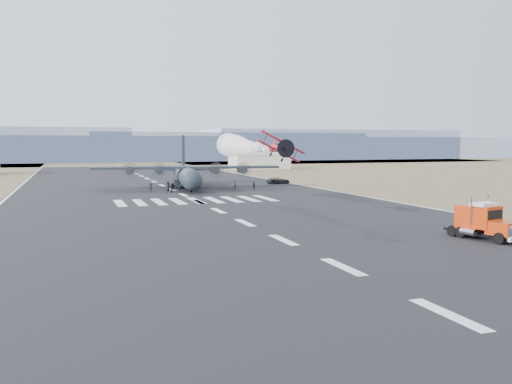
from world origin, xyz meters
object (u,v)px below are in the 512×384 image
semi_truck (483,221)px  support_vehicle (279,181)px  transport_aircraft (187,174)px  crew_f (173,187)px  aerobatic_biplane (279,148)px  crew_b (254,186)px  hangar_right (259,161)px  crew_a (180,187)px  crew_e (168,186)px  crew_g (235,185)px  crew_h (172,188)px  crew_c (151,187)px  crew_d (184,185)px

semi_truck → support_vehicle: semi_truck is taller
transport_aircraft → crew_f: bearing=-112.4°
aerobatic_biplane → transport_aircraft: 51.16m
crew_b → hangar_right: bearing=-88.5°
aerobatic_biplane → crew_f: size_ratio=3.40×
crew_b → crew_a: bearing=16.0°
aerobatic_biplane → transport_aircraft: size_ratio=0.14×
crew_e → crew_g: crew_e is taller
transport_aircraft → crew_b: transport_aircraft is taller
hangar_right → transport_aircraft: transport_aircraft is taller
semi_truck → crew_h: size_ratio=5.04×
crew_c → crew_d: crew_d is taller
support_vehicle → crew_a: bearing=110.8°
crew_h → crew_d: bearing=-55.9°
crew_d → crew_e: size_ratio=1.00×
crew_e → crew_g: (13.27, -1.16, -0.01)m
support_vehicle → crew_c: 32.70m
crew_b → crew_c: bearing=14.7°
semi_truck → crew_f: (-18.78, 62.59, -0.94)m
hangar_right → semi_truck: 146.43m
crew_a → crew_f: (-1.13, 1.18, -0.08)m
transport_aircraft → crew_b: (11.48, -9.93, -2.07)m
crew_a → hangar_right: bearing=-59.5°
semi_truck → crew_a: size_ratio=4.53×
crew_a → crew_b: crew_a is taller
aerobatic_biplane → crew_g: size_ratio=3.00×
crew_c → crew_e: crew_e is taller
support_vehicle → crew_g: crew_g is taller
crew_e → crew_d: bearing=-43.2°
crew_f → crew_g: (12.40, -0.69, 0.11)m
aerobatic_biplane → transport_aircraft: bearing=91.9°
crew_a → crew_d: (1.55, 3.77, 0.04)m
crew_b → crew_h: (-16.49, -0.61, 0.02)m
crew_a → crew_f: 1.64m
crew_a → crew_g: size_ratio=0.97×
aerobatic_biplane → crew_h: bearing=99.3°
transport_aircraft → crew_a: size_ratio=21.42×
crew_d → aerobatic_biplane: bearing=7.0°
semi_truck → crew_e: semi_truck is taller
semi_truck → crew_e: (-19.65, 63.06, -0.81)m
semi_truck → crew_e: size_ratio=4.34×
semi_truck → crew_a: semi_truck is taller
semi_truck → transport_aircraft: bearing=88.6°
transport_aircraft → crew_g: size_ratio=20.86×
transport_aircraft → semi_truck: bearing=-70.7°
crew_e → semi_truck: bearing=-146.8°
crew_a → crew_b: (14.58, -1.41, -0.11)m
crew_e → hangar_right: bearing=-14.4°
crew_a → semi_truck: bearing=165.2°
hangar_right → crew_d: bearing=-119.0°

